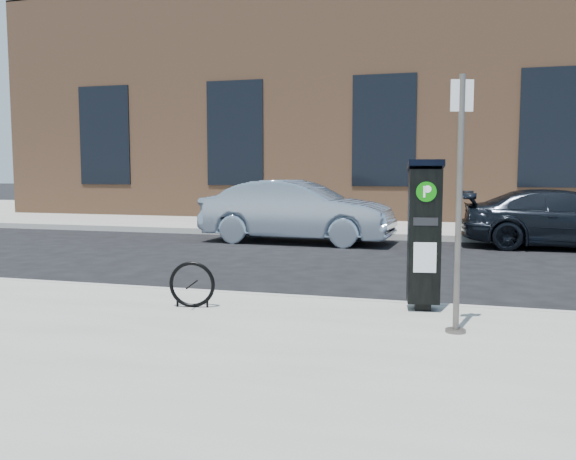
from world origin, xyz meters
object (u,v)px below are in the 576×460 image
(bike_rack, at_px, (192,285))
(car_silver, at_px, (297,211))
(parking_kiosk, at_px, (424,233))
(sign_pole, at_px, (459,207))
(car_dark, at_px, (566,219))

(bike_rack, bearing_deg, car_silver, 85.65)
(parking_kiosk, bearing_deg, car_silver, 107.48)
(parking_kiosk, bearing_deg, bike_rack, -174.79)
(parking_kiosk, xyz_separation_m, bike_rack, (-2.63, -0.62, -0.62))
(car_silver, bearing_deg, sign_pole, -152.44)
(parking_kiosk, distance_m, car_silver, 7.94)
(car_silver, height_order, car_dark, car_silver)
(sign_pole, bearing_deg, parking_kiosk, 91.53)
(sign_pole, height_order, car_dark, sign_pole)
(sign_pole, distance_m, car_silver, 8.96)
(car_silver, bearing_deg, parking_kiosk, -152.06)
(sign_pole, bearing_deg, car_dark, 54.48)
(sign_pole, distance_m, bike_rack, 3.18)
(parking_kiosk, relative_size, car_silver, 0.37)
(sign_pole, height_order, bike_rack, sign_pole)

